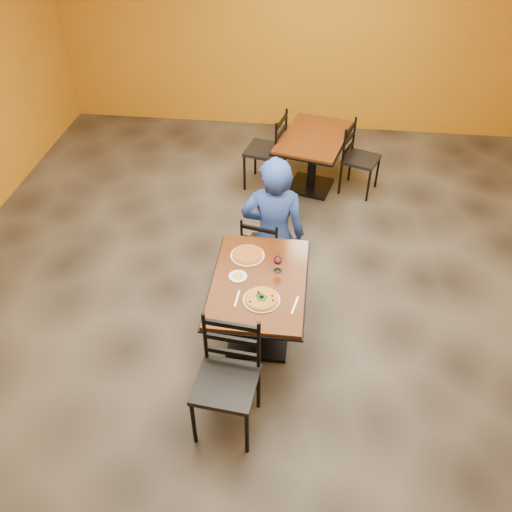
# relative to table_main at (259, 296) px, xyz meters

# --- Properties ---
(floor) EXTENTS (7.00, 8.00, 0.01)m
(floor) POSITION_rel_table_main_xyz_m (0.00, 0.50, -0.56)
(floor) COLOR black
(floor) RESTS_ON ground
(wall_back) EXTENTS (7.00, 0.01, 3.00)m
(wall_back) POSITION_rel_table_main_xyz_m (0.00, 4.50, 0.94)
(wall_back) COLOR #C27515
(wall_back) RESTS_ON ground
(table_main) EXTENTS (0.83, 1.23, 0.75)m
(table_main) POSITION_rel_table_main_xyz_m (0.00, 0.00, 0.00)
(table_main) COLOR #55240D
(table_main) RESTS_ON floor
(table_second) EXTENTS (1.04, 1.32, 0.75)m
(table_second) POSITION_rel_table_main_xyz_m (0.38, 2.71, -0.00)
(table_second) COLOR #55240D
(table_second) RESTS_ON floor
(chair_main_near) EXTENTS (0.51, 0.51, 1.03)m
(chair_main_near) POSITION_rel_table_main_xyz_m (-0.15, -0.94, -0.04)
(chair_main_near) COLOR black
(chair_main_near) RESTS_ON floor
(chair_main_far) EXTENTS (0.47, 0.47, 0.87)m
(chair_main_far) POSITION_rel_table_main_xyz_m (-0.04, 0.83, -0.12)
(chair_main_far) COLOR black
(chair_main_far) RESTS_ON floor
(chair_second_left) EXTENTS (0.55, 0.55, 1.02)m
(chair_second_left) POSITION_rel_table_main_xyz_m (-0.24, 2.71, -0.05)
(chair_second_left) COLOR black
(chair_second_left) RESTS_ON floor
(chair_second_right) EXTENTS (0.53, 0.53, 0.91)m
(chair_second_right) POSITION_rel_table_main_xyz_m (0.99, 2.71, -0.10)
(chair_second_right) COLOR black
(chair_second_right) RESTS_ON floor
(diner) EXTENTS (0.69, 0.48, 1.38)m
(diner) POSITION_rel_table_main_xyz_m (0.03, 1.00, 0.14)
(diner) COLOR navy
(diner) RESTS_ON floor
(plate_main) EXTENTS (0.31, 0.31, 0.01)m
(plate_main) POSITION_rel_table_main_xyz_m (0.05, -0.24, 0.20)
(plate_main) COLOR white
(plate_main) RESTS_ON table_main
(pizza_main) EXTENTS (0.28, 0.28, 0.02)m
(pizza_main) POSITION_rel_table_main_xyz_m (0.05, -0.24, 0.21)
(pizza_main) COLOR maroon
(pizza_main) RESTS_ON plate_main
(plate_far) EXTENTS (0.31, 0.31, 0.01)m
(plate_far) POSITION_rel_table_main_xyz_m (-0.14, 0.31, 0.20)
(plate_far) COLOR white
(plate_far) RESTS_ON table_main
(pizza_far) EXTENTS (0.28, 0.28, 0.02)m
(pizza_far) POSITION_rel_table_main_xyz_m (-0.14, 0.31, 0.21)
(pizza_far) COLOR #B77D23
(pizza_far) RESTS_ON plate_far
(side_plate) EXTENTS (0.16, 0.16, 0.01)m
(side_plate) POSITION_rel_table_main_xyz_m (-0.19, 0.02, 0.20)
(side_plate) COLOR white
(side_plate) RESTS_ON table_main
(dip) EXTENTS (0.09, 0.09, 0.01)m
(dip) POSITION_rel_table_main_xyz_m (-0.19, 0.02, 0.21)
(dip) COLOR tan
(dip) RESTS_ON side_plate
(wine_glass) EXTENTS (0.08, 0.08, 0.18)m
(wine_glass) POSITION_rel_table_main_xyz_m (0.15, 0.14, 0.28)
(wine_glass) COLOR white
(wine_glass) RESTS_ON table_main
(fork) EXTENTS (0.02, 0.19, 0.00)m
(fork) POSITION_rel_table_main_xyz_m (-0.16, -0.25, 0.20)
(fork) COLOR silver
(fork) RESTS_ON table_main
(knife) EXTENTS (0.06, 0.21, 0.00)m
(knife) POSITION_rel_table_main_xyz_m (0.33, -0.27, 0.20)
(knife) COLOR silver
(knife) RESTS_ON table_main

